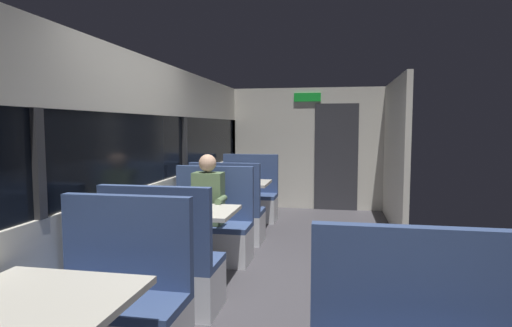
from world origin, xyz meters
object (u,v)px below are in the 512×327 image
object	(u,v)px
bench_mid_window_facing_end	(164,273)
bench_far_window_facing_end	(228,218)
bench_near_window_facing_entry	(116,313)
dining_table_near_window	(44,314)
seated_passenger	(209,216)
bench_mid_window_facing_entry	(211,232)
bench_far_window_facing_entry	(249,200)
dining_table_mid_window	(191,219)
dining_table_far_window	(239,188)

from	to	relation	value
bench_mid_window_facing_end	bench_far_window_facing_end	xyz separation A→B (m)	(0.00, 2.20, 0.00)
bench_near_window_facing_entry	bench_far_window_facing_end	distance (m)	2.99
dining_table_near_window	seated_passenger	size ratio (longest dim) A/B	0.71
bench_mid_window_facing_end	seated_passenger	size ratio (longest dim) A/B	0.87
bench_mid_window_facing_entry	bench_far_window_facing_entry	size ratio (longest dim) A/B	1.00
dining_table_mid_window	seated_passenger	xyz separation A→B (m)	(0.00, 0.63, -0.10)
dining_table_near_window	bench_far_window_facing_end	xyz separation A→B (m)	(0.00, 3.69, -0.31)
bench_far_window_facing_end	bench_far_window_facing_entry	distance (m)	1.40
dining_table_far_window	bench_far_window_facing_end	bearing A→B (deg)	-90.00
seated_passenger	bench_far_window_facing_end	bearing A→B (deg)	90.00
dining_table_far_window	seated_passenger	distance (m)	1.57
bench_near_window_facing_entry	bench_mid_window_facing_entry	world-z (taller)	same
dining_table_near_window	bench_near_window_facing_entry	xyz separation A→B (m)	(0.00, 0.70, -0.31)
dining_table_near_window	bench_far_window_facing_end	size ratio (longest dim) A/B	0.82
bench_far_window_facing_end	bench_mid_window_facing_end	bearing A→B (deg)	-90.00
dining_table_mid_window	bench_far_window_facing_entry	size ratio (longest dim) A/B	0.82
dining_table_near_window	dining_table_far_window	bearing A→B (deg)	90.00
bench_mid_window_facing_entry	seated_passenger	distance (m)	0.22
bench_near_window_facing_entry	bench_far_window_facing_entry	xyz separation A→B (m)	(0.00, 4.39, 0.00)
dining_table_near_window	bench_far_window_facing_entry	size ratio (longest dim) A/B	0.82
dining_table_mid_window	bench_mid_window_facing_entry	bearing A→B (deg)	90.00
dining_table_mid_window	bench_mid_window_facing_end	world-z (taller)	bench_mid_window_facing_end
bench_near_window_facing_entry	dining_table_far_window	size ratio (longest dim) A/B	1.22
bench_mid_window_facing_entry	bench_far_window_facing_end	size ratio (longest dim) A/B	1.00
bench_near_window_facing_entry	dining_table_near_window	bearing A→B (deg)	-90.00
dining_table_near_window	dining_table_mid_window	bearing A→B (deg)	90.00
dining_table_far_window	bench_far_window_facing_entry	bearing A→B (deg)	90.00
bench_mid_window_facing_end	seated_passenger	distance (m)	1.34
dining_table_near_window	bench_far_window_facing_entry	bearing A→B (deg)	90.00
dining_table_near_window	bench_far_window_facing_end	distance (m)	3.70
bench_near_window_facing_entry	dining_table_mid_window	xyz separation A→B (m)	(0.00, 1.50, 0.31)
dining_table_near_window	bench_mid_window_facing_end	world-z (taller)	bench_mid_window_facing_end
dining_table_mid_window	bench_far_window_facing_end	world-z (taller)	bench_far_window_facing_end
dining_table_mid_window	seated_passenger	distance (m)	0.64
bench_mid_window_facing_entry	dining_table_far_window	world-z (taller)	bench_mid_window_facing_entry
dining_table_near_window	seated_passenger	bearing A→B (deg)	90.00
dining_table_mid_window	bench_far_window_facing_entry	xyz separation A→B (m)	(0.00, 2.89, -0.31)
bench_near_window_facing_entry	seated_passenger	xyz separation A→B (m)	(0.00, 2.12, 0.21)
dining_table_far_window	bench_far_window_facing_end	world-z (taller)	bench_far_window_facing_end
dining_table_near_window	bench_mid_window_facing_end	xyz separation A→B (m)	(0.00, 1.50, -0.31)
dining_table_near_window	bench_mid_window_facing_entry	distance (m)	2.91
dining_table_near_window	bench_mid_window_facing_end	size ratio (longest dim) A/B	0.82
bench_near_window_facing_entry	bench_mid_window_facing_end	size ratio (longest dim) A/B	1.00
dining_table_mid_window	dining_table_far_window	world-z (taller)	same
bench_near_window_facing_entry	bench_far_window_facing_entry	size ratio (longest dim) A/B	1.00
dining_table_mid_window	bench_mid_window_facing_entry	distance (m)	0.77
bench_far_window_facing_end	bench_far_window_facing_entry	bearing A→B (deg)	90.00
dining_table_far_window	bench_far_window_facing_entry	distance (m)	0.77
dining_table_near_window	bench_mid_window_facing_end	bearing A→B (deg)	90.00
bench_mid_window_facing_entry	seated_passenger	bearing A→B (deg)	-90.00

